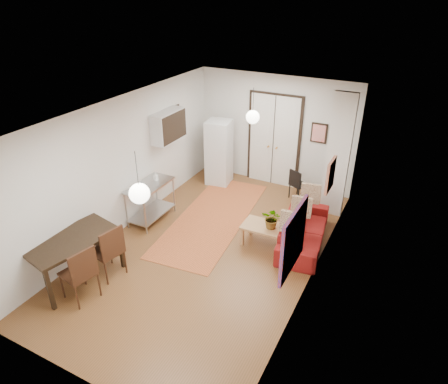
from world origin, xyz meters
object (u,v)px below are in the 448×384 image
at_px(black_side_chair, 300,181).
at_px(dining_chair_near, 110,243).
at_px(kitchen_counter, 151,197).
at_px(dining_chair_far, 82,264).
at_px(fridge, 219,153).
at_px(coffee_table, 267,229).
at_px(sofa, 304,230).
at_px(dining_table, 72,243).

bearing_deg(black_side_chair, dining_chair_near, 87.88).
distance_m(kitchen_counter, dining_chair_far, 2.58).
bearing_deg(fridge, coffee_table, -51.77).
xyz_separation_m(sofa, coffee_table, (-0.66, -0.43, 0.09)).
bearing_deg(kitchen_counter, dining_chair_far, -79.81).
bearing_deg(kitchen_counter, coffee_table, 5.94).
bearing_deg(fridge, dining_chair_near, -98.33).
relative_size(sofa, black_side_chair, 2.60).
xyz_separation_m(coffee_table, dining_chair_near, (-2.28, -2.11, 0.23)).
relative_size(dining_chair_near, dining_chair_far, 1.00).
relative_size(fridge, black_side_chair, 2.17).
relative_size(dining_table, dining_chair_near, 1.60).
relative_size(dining_table, black_side_chair, 2.16).
bearing_deg(coffee_table, sofa, 33.44).
bearing_deg(coffee_table, dining_chair_near, -137.25).
height_order(dining_chair_far, black_side_chair, dining_chair_far).
xyz_separation_m(sofa, kitchen_counter, (-3.38, -0.70, 0.28)).
distance_m(kitchen_counter, black_side_chair, 3.73).
distance_m(dining_table, dining_chair_near, 0.66).
height_order(coffee_table, fridge, fridge).
height_order(dining_chair_near, black_side_chair, dining_chair_near).
bearing_deg(sofa, fridge, 51.31).
bearing_deg(kitchen_counter, black_side_chair, 44.50).
relative_size(coffee_table, dining_chair_far, 0.96).
height_order(fridge, black_side_chair, fridge).
height_order(sofa, dining_chair_far, dining_chair_far).
distance_m(fridge, black_side_chair, 2.25).
bearing_deg(fridge, dining_table, -103.64).
bearing_deg(dining_table, dining_chair_far, -28.44).
bearing_deg(sofa, black_side_chair, 12.41).
bearing_deg(black_side_chair, dining_table, 85.94).
bearing_deg(kitchen_counter, dining_table, -89.69).
height_order(kitchen_counter, dining_table, kitchen_counter).
xyz_separation_m(coffee_table, fridge, (-2.26, 2.16, 0.47)).
relative_size(coffee_table, fridge, 0.59).
distance_m(dining_chair_near, dining_chair_far, 0.70).
height_order(kitchen_counter, fridge, fridge).
bearing_deg(kitchen_counter, dining_chair_near, -76.17).
height_order(sofa, black_side_chair, black_side_chair).
bearing_deg(dining_chair_far, coffee_table, 152.97).
height_order(fridge, dining_chair_far, fridge).
xyz_separation_m(sofa, dining_chair_far, (-2.94, -3.24, 0.32)).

